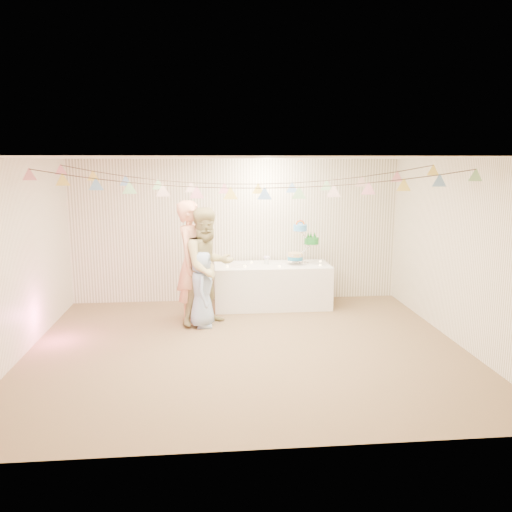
{
  "coord_description": "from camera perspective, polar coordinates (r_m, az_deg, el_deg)",
  "views": [
    {
      "loc": [
        -0.48,
        -6.57,
        2.56
      ],
      "look_at": [
        0.2,
        0.8,
        1.15
      ],
      "focal_mm": 35.0,
      "sensor_mm": 36.0,
      "label": 1
    }
  ],
  "objects": [
    {
      "name": "cake_stand",
      "position": [
        8.88,
        5.37,
        1.36
      ],
      "size": [
        0.65,
        0.38,
        0.73
      ],
      "primitive_type": null,
      "color": "silver",
      "rests_on": "table"
    },
    {
      "name": "person_child",
      "position": [
        7.82,
        -6.2,
        -3.82
      ],
      "size": [
        0.38,
        0.59,
        1.19
      ],
      "primitive_type": "imported",
      "rotation": [
        0.0,
        0.0,
        1.56
      ],
      "color": "#94ADD2",
      "rests_on": "floor"
    },
    {
      "name": "ceiling",
      "position": [
        6.58,
        -1.12,
        11.14
      ],
      "size": [
        6.0,
        6.0,
        0.0
      ],
      "primitive_type": "plane",
      "color": "white",
      "rests_on": "ground"
    },
    {
      "name": "left_wall",
      "position": [
        7.15,
        -25.83,
        -0.45
      ],
      "size": [
        5.0,
        5.0,
        0.0
      ],
      "primitive_type": "plane",
      "color": "white",
      "rests_on": "ground"
    },
    {
      "name": "front_wall",
      "position": [
        4.28,
        1.39,
        -6.29
      ],
      "size": [
        6.0,
        6.0,
        0.0
      ],
      "primitive_type": "plane",
      "color": "white",
      "rests_on": "ground"
    },
    {
      "name": "tealight_3",
      "position": [
        9.07,
        3.89,
        -0.57
      ],
      "size": [
        0.04,
        0.04,
        0.03
      ],
      "primitive_type": "cylinder",
      "color": "#FFD88C",
      "rests_on": "table"
    },
    {
      "name": "right_wall",
      "position": [
        7.54,
        22.32,
        0.35
      ],
      "size": [
        5.0,
        5.0,
        0.0
      ],
      "primitive_type": "plane",
      "color": "white",
      "rests_on": "ground"
    },
    {
      "name": "cake_bottom",
      "position": [
        8.84,
        4.45,
        -0.49
      ],
      "size": [
        0.31,
        0.31,
        0.15
      ],
      "primitive_type": null,
      "color": "teal",
      "rests_on": "cake_stand"
    },
    {
      "name": "tealight_2",
      "position": [
        8.61,
        2.71,
        -1.18
      ],
      "size": [
        0.04,
        0.04,
        0.03
      ],
      "primitive_type": "cylinder",
      "color": "#FFD88C",
      "rests_on": "table"
    },
    {
      "name": "person_adult_b",
      "position": [
        7.87,
        -5.5,
        -1.21
      ],
      "size": [
        1.14,
        1.07,
        1.86
      ],
      "primitive_type": "imported",
      "rotation": [
        0.0,
        0.0,
        0.55
      ],
      "color": "tan",
      "rests_on": "floor"
    },
    {
      "name": "tealight_0",
      "position": [
        8.6,
        -3.3,
        -1.19
      ],
      "size": [
        0.04,
        0.04,
        0.03
      ],
      "primitive_type": "cylinder",
      "color": "#FFD88C",
      "rests_on": "table"
    },
    {
      "name": "platter",
      "position": [
        8.71,
        -2.19,
        -1.16
      ],
      "size": [
        0.37,
        0.37,
        0.02
      ],
      "primitive_type": "cylinder",
      "color": "white",
      "rests_on": "table"
    },
    {
      "name": "tealight_6",
      "position": [
        8.59,
        -1.27,
        -1.19
      ],
      "size": [
        0.04,
        0.04,
        0.03
      ],
      "primitive_type": "cylinder",
      "color": "#FFD88C",
      "rests_on": "table"
    },
    {
      "name": "back_wall",
      "position": [
        9.17,
        -2.22,
        2.88
      ],
      "size": [
        6.0,
        6.0,
        0.0
      ],
      "primitive_type": "plane",
      "color": "white",
      "rests_on": "ground"
    },
    {
      "name": "cake_middle",
      "position": [
        9.0,
        6.39,
        1.42
      ],
      "size": [
        0.27,
        0.27,
        0.22
      ],
      "primitive_type": null,
      "color": "#1B7D29",
      "rests_on": "cake_stand"
    },
    {
      "name": "tealight_5",
      "position": [
        9.1,
        7.38,
        -0.59
      ],
      "size": [
        0.04,
        0.04,
        0.03
      ],
      "primitive_type": "cylinder",
      "color": "#FFD88C",
      "rests_on": "table"
    },
    {
      "name": "tealight_1",
      "position": [
        8.95,
        -0.5,
        -0.7
      ],
      "size": [
        0.04,
        0.04,
        0.03
      ],
      "primitive_type": "cylinder",
      "color": "#FFD88C",
      "rests_on": "table"
    },
    {
      "name": "posy",
      "position": [
        8.83,
        1.21,
        -0.53
      ],
      "size": [
        0.13,
        0.13,
        0.15
      ],
      "primitive_type": null,
      "color": "white",
      "rests_on": "table"
    },
    {
      "name": "bunting_front",
      "position": [
        6.39,
        -0.98,
        8.64
      ],
      "size": [
        5.6,
        0.9,
        0.36
      ],
      "primitive_type": null,
      "color": "#72A5E5",
      "rests_on": "ceiling"
    },
    {
      "name": "cake_top_tier",
      "position": [
        8.8,
        5.05,
        3.01
      ],
      "size": [
        0.25,
        0.25,
        0.19
      ],
      "primitive_type": null,
      "color": "#499DE5",
      "rests_on": "cake_stand"
    },
    {
      "name": "bunting_back",
      "position": [
        7.68,
        -1.71,
        9.22
      ],
      "size": [
        5.6,
        1.1,
        0.4
      ],
      "primitive_type": null,
      "color": "pink",
      "rests_on": "ceiling"
    },
    {
      "name": "table",
      "position": [
        8.9,
        1.85,
        -3.39
      ],
      "size": [
        2.03,
        0.81,
        0.76
      ],
      "primitive_type": "cube",
      "color": "white",
      "rests_on": "floor"
    },
    {
      "name": "tealight_4",
      "position": [
        8.77,
        7.34,
        -1.02
      ],
      "size": [
        0.04,
        0.04,
        0.03
      ],
      "primitive_type": "cylinder",
      "color": "#FFD88C",
      "rests_on": "table"
    },
    {
      "name": "person_adult_a",
      "position": [
        8.05,
        -7.28,
        -0.64
      ],
      "size": [
        0.68,
        0.83,
        1.96
      ],
      "primitive_type": "imported",
      "rotation": [
        0.0,
        0.0,
        1.23
      ],
      "color": "#F5A580",
      "rests_on": "floor"
    },
    {
      "name": "floor",
      "position": [
        7.06,
        -1.04,
        -10.46
      ],
      "size": [
        6.0,
        6.0,
        0.0
      ],
      "primitive_type": "plane",
      "color": "brown",
      "rests_on": "ground"
    }
  ]
}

